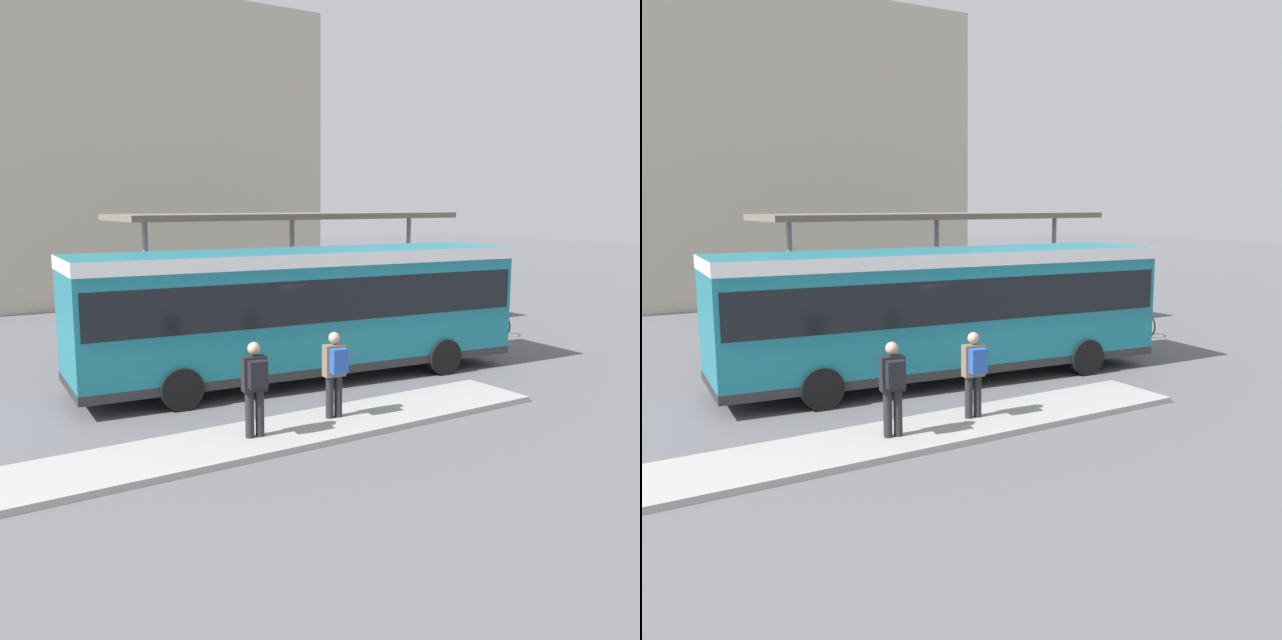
% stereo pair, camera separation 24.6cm
% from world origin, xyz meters
% --- Properties ---
extents(ground_plane, '(120.00, 120.00, 0.00)m').
position_xyz_m(ground_plane, '(0.00, 0.00, 0.00)').
color(ground_plane, '#5B5B60').
extents(curb_island, '(10.84, 1.80, 0.12)m').
position_xyz_m(curb_island, '(-2.33, -3.53, 0.06)').
color(curb_island, '#9E9E99').
rests_on(curb_island, ground_plane).
extents(city_bus, '(11.10, 3.56, 3.15)m').
position_xyz_m(city_bus, '(0.01, -0.00, 1.84)').
color(city_bus, '#197284').
rests_on(city_bus, ground_plane).
extents(pedestrian_waiting, '(0.44, 0.47, 1.70)m').
position_xyz_m(pedestrian_waiting, '(-1.32, -3.41, 1.09)').
color(pedestrian_waiting, '#232328').
rests_on(pedestrian_waiting, curb_island).
extents(pedestrian_companion, '(0.46, 0.49, 1.73)m').
position_xyz_m(pedestrian_companion, '(-3.17, -3.61, 1.11)').
color(pedestrian_companion, '#232328').
rests_on(pedestrian_companion, curb_island).
extents(bicycle_yellow, '(0.48, 1.68, 0.73)m').
position_xyz_m(bicycle_yellow, '(8.54, 1.78, 0.37)').
color(bicycle_yellow, black).
rests_on(bicycle_yellow, ground_plane).
extents(bicycle_orange, '(0.48, 1.63, 0.71)m').
position_xyz_m(bicycle_orange, '(8.36, 2.44, 0.35)').
color(bicycle_orange, black).
rests_on(bicycle_orange, ground_plane).
extents(bicycle_black, '(0.48, 1.52, 0.66)m').
position_xyz_m(bicycle_black, '(8.47, 3.09, 0.33)').
color(bicycle_black, black).
rests_on(bicycle_black, ground_plane).
extents(bicycle_red, '(0.48, 1.74, 0.75)m').
position_xyz_m(bicycle_red, '(8.67, 3.75, 0.38)').
color(bicycle_red, black).
rests_on(bicycle_red, ground_plane).
extents(station_shelter, '(11.54, 3.00, 3.94)m').
position_xyz_m(station_shelter, '(2.99, 5.43, 3.76)').
color(station_shelter, '#706656').
rests_on(station_shelter, ground_plane).
extents(potted_planter_near_shelter, '(0.99, 0.99, 1.32)m').
position_xyz_m(potted_planter_near_shelter, '(-0.78, 2.54, 0.67)').
color(potted_planter_near_shelter, slate).
rests_on(potted_planter_near_shelter, ground_plane).
extents(potted_planter_far_side, '(0.70, 0.70, 1.16)m').
position_xyz_m(potted_planter_far_side, '(5.45, 2.56, 0.61)').
color(potted_planter_far_side, slate).
rests_on(potted_planter_far_side, ground_plane).
extents(station_building, '(18.70, 12.68, 12.88)m').
position_xyz_m(station_building, '(0.67, 20.87, 6.44)').
color(station_building, '#BCB29E').
rests_on(station_building, ground_plane).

